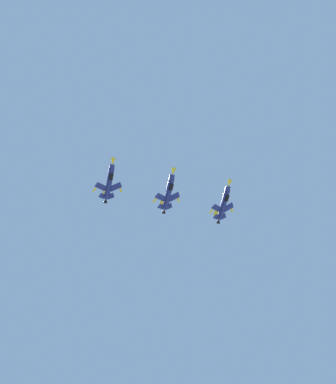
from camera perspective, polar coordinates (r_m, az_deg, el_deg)
fighter_jet_lead at (r=145.68m, az=7.41°, el=-1.34°), size 8.94×15.71×5.67m
fighter_jet_left_wing at (r=140.02m, az=0.07°, el=0.09°), size 9.01×15.71×5.55m
fighter_jet_right_wing at (r=143.73m, az=-7.79°, el=1.44°), size 9.25×15.71×5.39m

